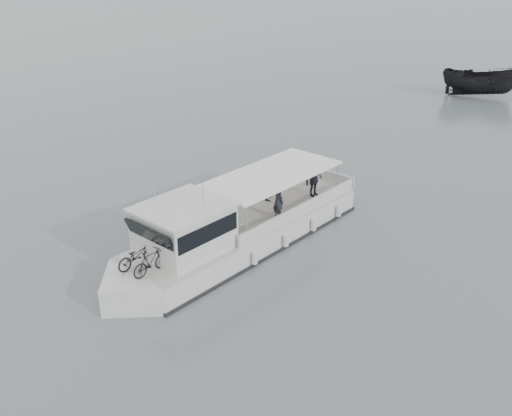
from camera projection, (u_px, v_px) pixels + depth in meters
ground at (287, 222)px, 28.22m from camera, size 1400.00×1400.00×0.00m
tour_boat at (228, 232)px, 25.02m from camera, size 14.40×5.81×6.00m
dark_motorboat at (481, 82)px, 51.57m from camera, size 6.42×6.88×2.65m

